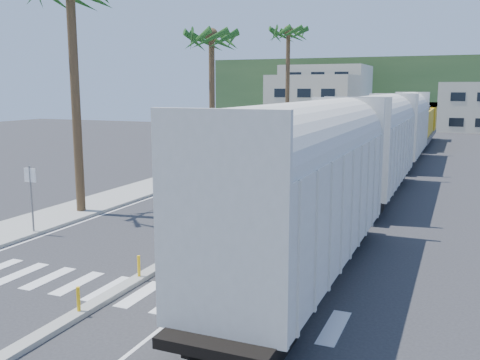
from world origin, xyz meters
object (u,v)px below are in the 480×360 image
Objects in this scene: car_lead at (216,185)px; car_second at (240,176)px; cyclist at (188,256)px; street_sign at (31,190)px.

car_second is at bearing 88.36° from car_lead.
car_second is (0.18, 3.24, 0.03)m from car_lead.
car_lead is 0.93× the size of car_second.
car_second is 1.92× the size of cyclist.
cyclist is (4.63, -15.66, -0.00)m from car_second.
car_lead is 1.78× the size of cyclist.
car_second is (3.94, 13.70, -1.27)m from street_sign.
cyclist reaches higher than car_lead.
car_second reaches higher than car_lead.
street_sign reaches higher than car_second.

